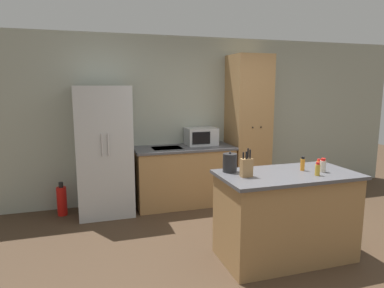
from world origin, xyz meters
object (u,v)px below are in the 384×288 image
microwave (201,136)px  spice_bottle_short_red (318,169)px  refrigerator (104,151)px  kettle (230,163)px  knife_block (246,167)px  spice_bottle_amber_oil (303,164)px  pantry_cabinet (248,128)px  spice_bottle_tall_dark (323,166)px  fire_extinguisher (62,201)px  spice_bottle_green_herb (319,164)px

microwave → spice_bottle_short_red: (0.48, -2.26, -0.04)m
refrigerator → kettle: size_ratio=8.40×
knife_block → spice_bottle_amber_oil: knife_block is taller
pantry_cabinet → spice_bottle_tall_dark: pantry_cabinet is taller
kettle → refrigerator: bearing=125.0°
knife_block → microwave: bearing=83.6°
knife_block → spice_bottle_short_red: 0.73m
knife_block → refrigerator: bearing=123.3°
fire_extinguisher → pantry_cabinet: bearing=-0.6°
microwave → knife_block: knife_block is taller
spice_bottle_tall_dark → spice_bottle_short_red: bearing=-144.3°
spice_bottle_green_herb → fire_extinguisher: 3.50m
spice_bottle_short_red → knife_block: bearing=166.6°
microwave → fire_extinguisher: size_ratio=0.98×
refrigerator → spice_bottle_green_herb: refrigerator is taller
spice_bottle_amber_oil → spice_bottle_green_herb: (0.20, -0.00, -0.02)m
pantry_cabinet → spice_bottle_tall_dark: 2.07m
spice_bottle_green_herb → kettle: 0.99m
knife_block → fire_extinguisher: 2.89m
spice_bottle_tall_dark → spice_bottle_short_red: spice_bottle_tall_dark is taller
spice_bottle_tall_dark → kettle: bearing=162.2°
microwave → spice_bottle_tall_dark: 2.24m
microwave → pantry_cabinet: bearing=-7.0°
pantry_cabinet → fire_extinguisher: bearing=179.4°
pantry_cabinet → kettle: (-1.08, -1.76, -0.13)m
refrigerator → fire_extinguisher: bearing=172.6°
spice_bottle_amber_oil → spice_bottle_tall_dark: bearing=-36.5°
microwave → spice_bottle_short_red: size_ratio=3.45×
spice_bottle_green_herb → knife_block: bearing=-176.5°
refrigerator → spice_bottle_short_red: (1.99, -2.11, 0.08)m
microwave → spice_bottle_tall_dark: size_ratio=3.24×
spice_bottle_amber_oil → kettle: kettle is taller
spice_bottle_amber_oil → fire_extinguisher: spice_bottle_amber_oil is taller
pantry_cabinet → spice_bottle_green_herb: size_ratio=20.69×
fire_extinguisher → spice_bottle_short_red: bearing=-40.2°
knife_block → spice_bottle_green_herb: size_ratio=2.59×
spice_bottle_short_red → pantry_cabinet: bearing=82.2°
pantry_cabinet → kettle: bearing=-121.6°
spice_bottle_tall_dark → spice_bottle_green_herb: (0.04, 0.12, -0.02)m
knife_block → spice_bottle_green_herb: (0.90, 0.05, -0.05)m
spice_bottle_green_herb → microwave: bearing=108.0°
spice_bottle_tall_dark → spice_bottle_short_red: (-0.15, -0.10, -0.00)m
pantry_cabinet → spice_bottle_green_herb: 1.95m
spice_bottle_short_red → spice_bottle_amber_oil: bearing=94.8°
pantry_cabinet → spice_bottle_amber_oil: 1.97m
spice_bottle_tall_dark → refrigerator: bearing=136.7°
pantry_cabinet → spice_bottle_short_red: (-0.30, -2.16, -0.16)m
refrigerator → knife_block: size_ratio=6.35×
spice_bottle_tall_dark → knife_block: bearing=175.6°
knife_block → kettle: (-0.08, 0.23, -0.00)m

